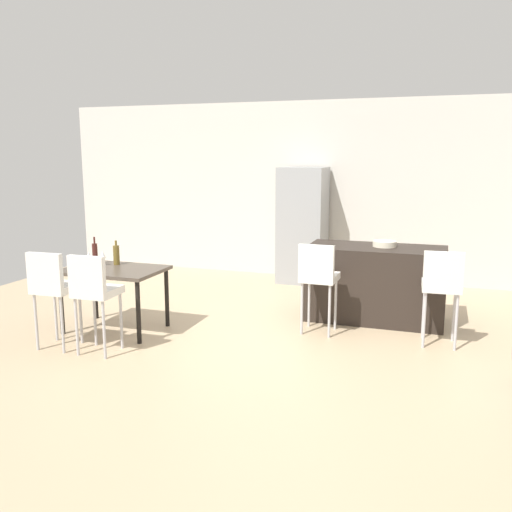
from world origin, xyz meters
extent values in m
plane|color=tan|center=(0.00, 0.00, 0.00)|extent=(10.00, 10.00, 0.00)
cube|color=beige|center=(0.00, 3.15, 1.45)|extent=(10.00, 0.12, 2.90)
cube|color=black|center=(0.78, 0.94, 0.46)|extent=(1.66, 0.78, 0.92)
cube|color=silver|center=(0.23, 0.23, 0.65)|extent=(0.41, 0.41, 0.08)
cube|color=silver|center=(0.23, 0.06, 0.87)|extent=(0.40, 0.07, 0.36)
cylinder|color=#B2B2B7|center=(0.08, 0.40, 0.30)|extent=(0.03, 0.03, 0.61)
cylinder|color=#B2B2B7|center=(0.40, 0.39, 0.30)|extent=(0.03, 0.03, 0.61)
cylinder|color=#B2B2B7|center=(0.07, 0.08, 0.30)|extent=(0.03, 0.03, 0.61)
cylinder|color=#B2B2B7|center=(0.39, 0.07, 0.30)|extent=(0.03, 0.03, 0.61)
cube|color=silver|center=(1.55, 0.23, 0.65)|extent=(0.42, 0.42, 0.08)
cube|color=silver|center=(1.56, 0.06, 0.87)|extent=(0.40, 0.08, 0.36)
cylinder|color=#B2B2B7|center=(1.39, 0.38, 0.30)|extent=(0.03, 0.03, 0.61)
cylinder|color=#B2B2B7|center=(1.71, 0.40, 0.30)|extent=(0.03, 0.03, 0.61)
cylinder|color=#B2B2B7|center=(1.40, 0.06, 0.30)|extent=(0.03, 0.03, 0.61)
cylinder|color=#B2B2B7|center=(1.72, 0.08, 0.30)|extent=(0.03, 0.03, 0.61)
cube|color=#4C4238|center=(-2.04, -0.47, 0.72)|extent=(1.12, 0.77, 0.04)
cylinder|color=black|center=(-2.54, -0.14, 0.35)|extent=(0.05, 0.05, 0.70)
cylinder|color=black|center=(-1.54, -0.14, 0.35)|extent=(0.05, 0.05, 0.70)
cylinder|color=black|center=(-2.54, -0.79, 0.35)|extent=(0.05, 0.05, 0.70)
cylinder|color=black|center=(-1.54, -0.79, 0.35)|extent=(0.05, 0.05, 0.70)
cube|color=silver|center=(-2.29, -1.15, 0.65)|extent=(0.41, 0.41, 0.08)
cube|color=silver|center=(-2.28, -1.32, 0.87)|extent=(0.40, 0.07, 0.36)
cylinder|color=#B2B2B7|center=(-2.45, -1.00, 0.30)|extent=(0.03, 0.03, 0.61)
cylinder|color=#B2B2B7|center=(-2.13, -0.99, 0.30)|extent=(0.03, 0.03, 0.61)
cylinder|color=#B2B2B7|center=(-2.44, -1.32, 0.30)|extent=(0.03, 0.03, 0.61)
cylinder|color=#B2B2B7|center=(-2.12, -1.31, 0.30)|extent=(0.03, 0.03, 0.61)
cube|color=silver|center=(-1.78, -1.15, 0.65)|extent=(0.41, 0.41, 0.08)
cube|color=silver|center=(-1.78, -1.32, 0.87)|extent=(0.40, 0.07, 0.36)
cylinder|color=#B2B2B7|center=(-1.95, -1.00, 0.30)|extent=(0.03, 0.03, 0.61)
cylinder|color=#B2B2B7|center=(-1.63, -0.99, 0.30)|extent=(0.03, 0.03, 0.61)
cylinder|color=#B2B2B7|center=(-1.94, -1.32, 0.30)|extent=(0.03, 0.03, 0.61)
cylinder|color=#B2B2B7|center=(-1.62, -1.31, 0.30)|extent=(0.03, 0.03, 0.61)
cylinder|color=brown|center=(-2.12, -0.27, 0.86)|extent=(0.07, 0.07, 0.23)
cylinder|color=brown|center=(-2.12, -0.27, 1.00)|extent=(0.03, 0.03, 0.06)
cylinder|color=#471E19|center=(-2.39, -0.32, 0.86)|extent=(0.06, 0.06, 0.25)
cylinder|color=#471E19|center=(-2.39, -0.32, 1.03)|extent=(0.02, 0.02, 0.08)
cylinder|color=silver|center=(-2.26, -0.35, 0.74)|extent=(0.06, 0.06, 0.00)
cylinder|color=silver|center=(-2.26, -0.35, 0.78)|extent=(0.01, 0.01, 0.08)
cone|color=silver|center=(-2.26, -0.35, 0.87)|extent=(0.07, 0.07, 0.09)
cylinder|color=silver|center=(-2.37, -0.46, 0.74)|extent=(0.06, 0.06, 0.00)
cylinder|color=silver|center=(-2.37, -0.46, 0.78)|extent=(0.01, 0.01, 0.08)
cone|color=silver|center=(-2.37, -0.46, 0.87)|extent=(0.07, 0.07, 0.09)
cube|color=#939699|center=(-0.59, 2.71, 0.92)|extent=(0.72, 0.68, 1.84)
cylinder|color=beige|center=(0.87, 0.99, 0.96)|extent=(0.29, 0.29, 0.07)
camera|label=1|loc=(1.50, -5.76, 2.02)|focal=38.25mm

